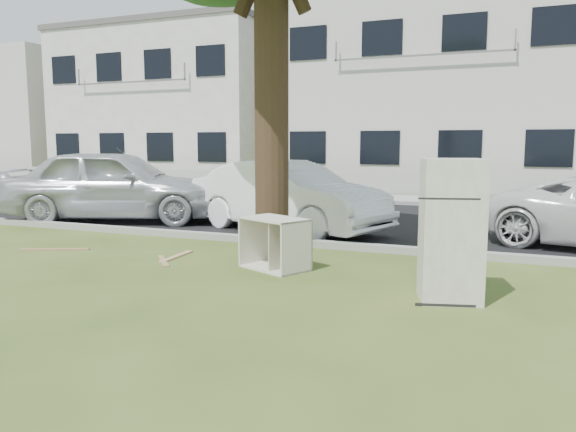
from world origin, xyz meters
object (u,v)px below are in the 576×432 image
at_px(cabinet, 275,243).
at_px(car_left, 115,185).
at_px(car_center, 288,196).
at_px(fridge, 451,230).

relative_size(cabinet, car_left, 0.19).
distance_m(cabinet, car_center, 3.44).
relative_size(car_center, car_left, 0.88).
bearing_deg(car_center, fridge, -118.15).
bearing_deg(cabinet, fridge, 9.34).
distance_m(cabinet, car_left, 6.16).
relative_size(fridge, car_left, 0.33).
height_order(car_center, car_left, car_left).
height_order(fridge, cabinet, fridge).
xyz_separation_m(car_center, car_left, (-4.16, -0.13, 0.12)).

